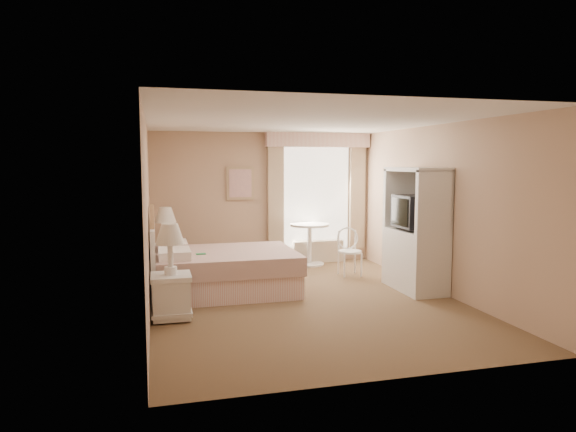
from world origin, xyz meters
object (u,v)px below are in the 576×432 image
object	(u,v)px
nightstand_far	(166,252)
round_table	(309,237)
cafe_chair	(349,247)
armoire	(416,240)
bed	(218,269)
nightstand_near	(171,284)

from	to	relation	value
nightstand_far	round_table	size ratio (longest dim) A/B	1.50
nightstand_far	cafe_chair	size ratio (longest dim) A/B	1.43
round_table	armoire	xyz separation A→B (m)	(1.00, -2.24, 0.25)
cafe_chair	armoire	bearing A→B (deg)	-62.96
bed	cafe_chair	xyz separation A→B (m)	(2.34, 0.63, 0.13)
round_table	nightstand_near	bearing A→B (deg)	-133.19
bed	cafe_chair	size ratio (longest dim) A/B	2.57
nightstand_far	armoire	bearing A→B (deg)	-25.97
bed	nightstand_near	size ratio (longest dim) A/B	1.80
cafe_chair	armoire	world-z (taller)	armoire
nightstand_near	round_table	bearing A→B (deg)	46.81
round_table	armoire	world-z (taller)	armoire
cafe_chair	nightstand_far	bearing A→B (deg)	171.02
round_table	cafe_chair	distance (m)	1.09
bed	nightstand_far	xyz separation A→B (m)	(-0.72, 1.18, 0.10)
cafe_chair	armoire	distance (m)	1.40
armoire	nightstand_near	bearing A→B (deg)	-170.87
round_table	cafe_chair	xyz separation A→B (m)	(0.40, -1.01, -0.05)
nightstand_near	armoire	world-z (taller)	armoire
round_table	cafe_chair	bearing A→B (deg)	-68.21
nightstand_near	cafe_chair	bearing A→B (deg)	30.75
nightstand_near	nightstand_far	bearing A→B (deg)	90.00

